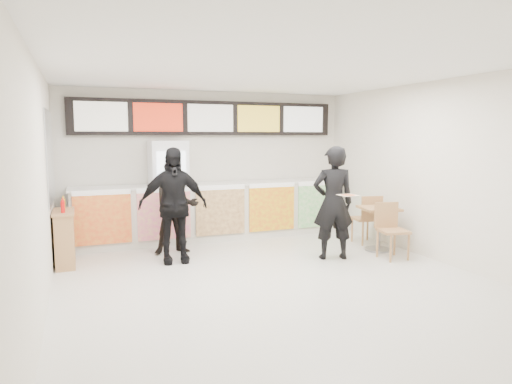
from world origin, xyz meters
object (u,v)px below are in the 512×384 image
service_counter (215,211)px  condiment_ledge (65,238)px  drinks_fridge (169,192)px  cafe_table (379,220)px  customer_mid (173,205)px  customer_main (333,203)px  customer_left (176,207)px

service_counter → condiment_ledge: size_ratio=5.17×
drinks_fridge → cafe_table: size_ratio=1.19×
service_counter → customer_mid: bearing=-128.4°
customer_main → customer_mid: 2.68m
customer_main → cafe_table: size_ratio=1.14×
customer_mid → condiment_ledge: size_ratio=1.78×
service_counter → customer_mid: customer_mid is taller
customer_left → condiment_ledge: 1.88m
drinks_fridge → condiment_ledge: drinks_fridge is taller
service_counter → customer_left: size_ratio=3.35×
drinks_fridge → cafe_table: (3.43, -2.05, -0.45)m
cafe_table → customer_left: bearing=173.6°
drinks_fridge → cafe_table: drinks_fridge is taller
service_counter → cafe_table: 3.22m
customer_main → customer_left: bearing=-14.3°
service_counter → customer_main: size_ratio=2.89×
customer_left → service_counter: bearing=41.6°
condiment_ledge → customer_left: bearing=3.8°
condiment_ledge → drinks_fridge: bearing=28.6°
drinks_fridge → cafe_table: 4.03m
customer_left → cafe_table: (3.48, -1.15, -0.27)m
drinks_fridge → customer_main: size_ratio=1.04×
customer_left → customer_main: bearing=-29.3°
service_counter → condiment_ledge: 3.00m
service_counter → customer_main: customer_main is taller
customer_main → customer_mid: (-2.57, 0.78, -0.01)m
drinks_fridge → customer_main: (2.36, -2.23, -0.04)m
drinks_fridge → customer_main: bearing=-43.3°
customer_main → customer_mid: customer_main is taller
customer_mid → customer_left: bearing=77.0°
cafe_table → condiment_ledge: bearing=-179.0°
service_counter → drinks_fridge: bearing=179.0°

